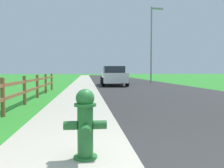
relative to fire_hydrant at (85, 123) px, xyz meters
The scene contains 8 objects.
ground_plane 24.51m from the fire_hydrant, 88.37° to the left, with size 120.00×120.00×0.00m, color #2E8A2B.
road_asphalt 26.83m from the fire_hydrant, 81.00° to the left, with size 7.00×66.00×0.01m, color #2C2C2C.
curb_concrete 26.60m from the fire_hydrant, 94.96° to the left, with size 6.00×66.00×0.01m, color #B8B19E.
grass_verge 26.77m from the fire_hydrant, 98.17° to the left, with size 5.00×66.00×0.00m, color #2E8A2B.
fire_hydrant is the anchor object (origin of this frame).
rail_fence 5.55m from the fire_hydrant, 111.63° to the left, with size 0.11×12.76×0.99m.
parked_suv_white 15.81m from the fire_hydrant, 82.14° to the left, with size 2.08×4.91×1.51m.
street_lamp 20.66m from the fire_hydrant, 71.90° to the left, with size 1.17×0.20×7.21m.
Camera 1 is at (-0.68, -2.59, 1.15)m, focal length 38.27 mm.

